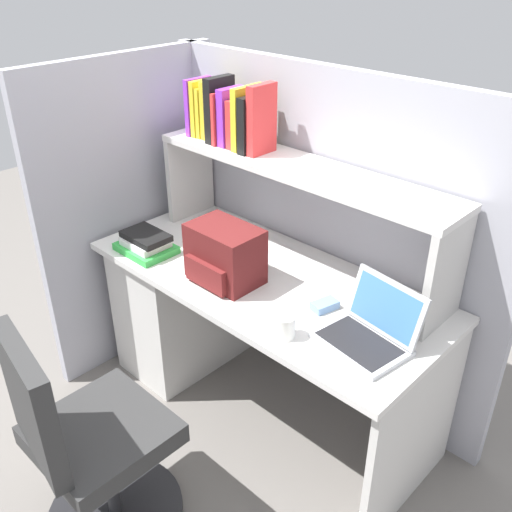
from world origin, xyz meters
TOP-DOWN VIEW (x-y plane):
  - ground_plane at (0.00, 0.00)m, footprint 8.00×8.00m
  - desk at (-0.39, 0.00)m, footprint 1.60×0.70m
  - cubicle_partition_rear at (0.00, 0.38)m, footprint 1.84×0.05m
  - cubicle_partition_left at (-0.85, -0.05)m, footprint 0.05×1.06m
  - overhead_hutch at (0.00, 0.20)m, footprint 1.44×0.28m
  - reference_books_on_shelf at (-0.40, 0.20)m, footprint 0.44×0.19m
  - laptop at (0.58, -0.07)m, footprint 0.34×0.30m
  - backpack at (-0.10, -0.13)m, footprint 0.30×0.23m
  - computer_mouse at (0.34, -0.01)m, footprint 0.08×0.12m
  - paper_cup at (0.34, -0.25)m, footprint 0.08×0.08m
  - desk_book_stack at (-0.54, -0.21)m, footprint 0.26×0.20m
  - office_chair at (-0.00, -0.91)m, footprint 0.52×0.52m

SIDE VIEW (x-z plane):
  - ground_plane at x=0.00m, z-range 0.00..0.00m
  - office_chair at x=0.00m, z-range -0.07..0.86m
  - desk at x=-0.39m, z-range 0.04..0.77m
  - computer_mouse at x=0.34m, z-range 0.73..0.76m
  - desk_book_stack at x=-0.54m, z-range 0.72..0.82m
  - paper_cup at x=0.34m, z-range 0.73..0.82m
  - cubicle_partition_rear at x=0.00m, z-range 0.00..1.55m
  - cubicle_partition_left at x=-0.85m, z-range 0.00..1.55m
  - laptop at x=0.58m, z-range 0.67..0.89m
  - backpack at x=-0.10m, z-range 0.73..0.97m
  - overhead_hutch at x=0.00m, z-range 0.86..1.31m
  - reference_books_on_shelf at x=-0.40m, z-range 1.16..1.46m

